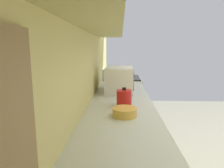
{
  "coord_description": "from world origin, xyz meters",
  "views": [
    {
      "loc": [
        -1.89,
        1.19,
        1.42
      ],
      "look_at": [
        -0.61,
        1.24,
        1.19
      ],
      "focal_mm": 31.65,
      "sensor_mm": 36.0,
      "label": 1
    }
  ],
  "objects_px": {
    "oven_range": "(122,102)",
    "kettle": "(124,98)",
    "microwave": "(119,79)",
    "bowl": "(125,111)"
  },
  "relations": [
    {
      "from": "oven_range",
      "to": "kettle",
      "type": "bearing_deg",
      "value": -179.72
    },
    {
      "from": "oven_range",
      "to": "microwave",
      "type": "distance_m",
      "value": 1.24
    },
    {
      "from": "microwave",
      "to": "bowl",
      "type": "distance_m",
      "value": 0.92
    },
    {
      "from": "oven_range",
      "to": "bowl",
      "type": "bearing_deg",
      "value": -179.75
    },
    {
      "from": "oven_range",
      "to": "microwave",
      "type": "relative_size",
      "value": 2.15
    },
    {
      "from": "bowl",
      "to": "kettle",
      "type": "relative_size",
      "value": 1.03
    },
    {
      "from": "oven_range",
      "to": "microwave",
      "type": "bearing_deg",
      "value": 177.77
    },
    {
      "from": "kettle",
      "to": "oven_range",
      "type": "bearing_deg",
      "value": 0.28
    },
    {
      "from": "oven_range",
      "to": "kettle",
      "type": "distance_m",
      "value": 1.82
    },
    {
      "from": "microwave",
      "to": "bowl",
      "type": "bearing_deg",
      "value": -176.78
    }
  ]
}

